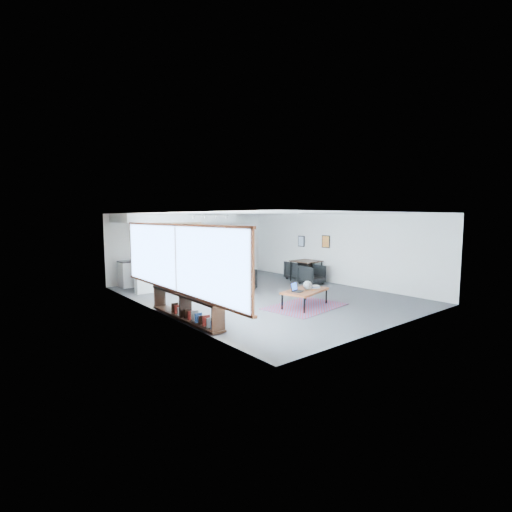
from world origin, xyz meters
TOP-DOWN VIEW (x-y plane):
  - room at (0.00, 0.00)m, footprint 7.02×9.02m
  - window at (-3.46, -0.90)m, footprint 0.10×5.95m
  - console at (-3.30, -1.05)m, footprint 0.35×3.00m
  - kitchenette at (-1.20, 3.71)m, footprint 4.20×1.96m
  - doorway at (2.30, 4.42)m, footprint 1.10×0.12m
  - track_light at (-0.59, 2.20)m, footprint 1.60×0.07m
  - wall_art_lower at (3.47, 0.40)m, footprint 0.03×0.38m
  - wall_art_upper at (3.47, 1.70)m, footprint 0.03×0.34m
  - kilim_rug at (-0.08, -1.91)m, footprint 2.40×1.80m
  - coffee_table at (-0.08, -1.91)m, footprint 1.61×1.15m
  - laptop at (-0.42, -1.89)m, footprint 0.40×0.37m
  - ceramic_pot at (0.02, -1.91)m, footprint 0.25×0.25m
  - book_stack at (0.32, -1.89)m, footprint 0.33×0.30m
  - coaster at (0.07, -2.08)m, footprint 0.10×0.10m
  - armchair_left at (-1.53, 0.57)m, footprint 0.72×0.68m
  - armchair_right at (-0.16, 0.99)m, footprint 0.98×0.94m
  - floor_lamp at (-0.13, 0.88)m, footprint 0.67×0.67m
  - dining_table at (3.00, 0.97)m, footprint 1.00×1.00m
  - dining_chair_near at (2.65, 0.35)m, footprint 0.67×0.63m
  - dining_chair_far at (3.00, 1.42)m, footprint 0.70×0.66m
  - microwave at (-0.54, 4.15)m, footprint 0.57×0.37m

SIDE VIEW (x-z plane):
  - kilim_rug at x=-0.08m, z-range 0.00..0.01m
  - console at x=-3.30m, z-range -0.07..0.73m
  - dining_chair_near at x=2.65m, z-range 0.00..0.67m
  - dining_chair_far at x=3.00m, z-range 0.00..0.70m
  - armchair_left at x=-1.53m, z-range 0.00..0.72m
  - armchair_right at x=-0.16m, z-range 0.00..0.82m
  - coffee_table at x=-0.08m, z-range 0.20..0.68m
  - coaster at x=0.07m, z-range 0.48..0.48m
  - book_stack at x=0.32m, z-range 0.47..0.56m
  - laptop at x=-0.42m, z-range 0.43..0.66m
  - ceramic_pot at x=0.02m, z-range 0.48..0.72m
  - dining_table at x=3.00m, z-range 0.33..1.13m
  - doorway at x=2.30m, z-range 0.00..2.15m
  - microwave at x=-0.54m, z-range 0.93..1.29m
  - room at x=0.00m, z-range -0.01..2.61m
  - kitchenette at x=-1.20m, z-range 0.08..2.68m
  - window at x=-3.46m, z-range 0.63..2.29m
  - wall_art_upper at x=3.47m, z-range 1.28..1.72m
  - floor_lamp at x=-0.13m, z-range 0.65..2.42m
  - wall_art_lower at x=3.47m, z-range 1.31..1.79m
  - track_light at x=-0.59m, z-range 2.45..2.60m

